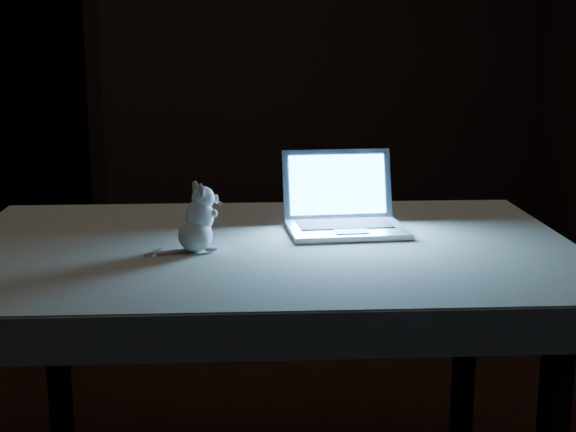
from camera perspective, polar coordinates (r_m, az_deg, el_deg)
name	(u,v)px	position (r m, az deg, el deg)	size (l,w,h in m)	color
floor	(306,431)	(2.93, 1.21, -14.51)	(5.00, 5.00, 0.00)	black
back_wall	(197,36)	(5.06, -6.26, 12.12)	(4.50, 0.04, 2.60)	black
doorway	(4,79)	(5.04, -18.83, 8.86)	(1.06, 0.36, 2.13)	black
table	(268,390)	(2.27, -1.39, -11.83)	(1.48, 0.95, 0.79)	black
tablecloth	(272,261)	(2.16, -1.08, -3.10)	(1.58, 1.05, 0.10)	beige
laptop	(347,194)	(2.24, 4.06, 1.49)	(0.31, 0.27, 0.21)	silver
plush_mouse	(195,218)	(2.05, -6.39, -0.12)	(0.13, 0.13, 0.17)	white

